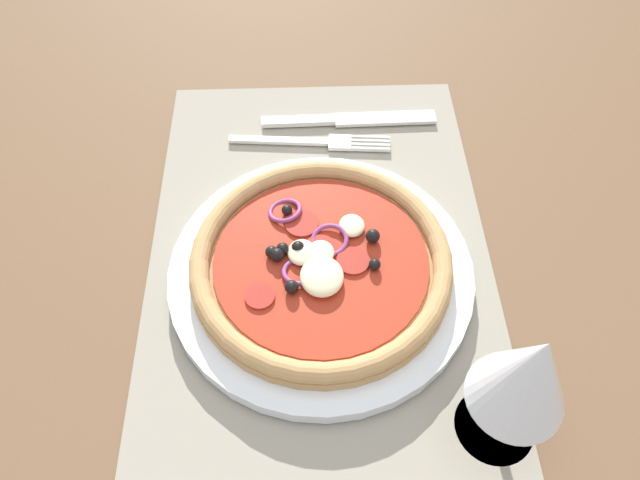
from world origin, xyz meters
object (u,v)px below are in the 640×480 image
at_px(knife, 351,119).
at_px(pizza, 318,261).
at_px(fork, 319,142).
at_px(wine_glass, 528,376).
at_px(plate, 318,272).

bearing_deg(knife, pizza, -102.82).
bearing_deg(fork, pizza, -87.49).
relative_size(knife, wine_glass, 1.34).
xyz_separation_m(pizza, fork, (-0.18, 0.01, -0.02)).
xyz_separation_m(fork, knife, (-0.03, 0.04, 0.00)).
distance_m(plate, fork, 0.18).
relative_size(plate, pizza, 1.18).
relative_size(pizza, knife, 1.20).
xyz_separation_m(pizza, knife, (-0.21, 0.04, -0.02)).
bearing_deg(pizza, fork, 177.96).
xyz_separation_m(plate, knife, (-0.21, 0.04, -0.00)).
height_order(pizza, fork, pizza).
bearing_deg(plate, fork, 178.01).
relative_size(fork, wine_glass, 1.21).
height_order(knife, wine_glass, wine_glass).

